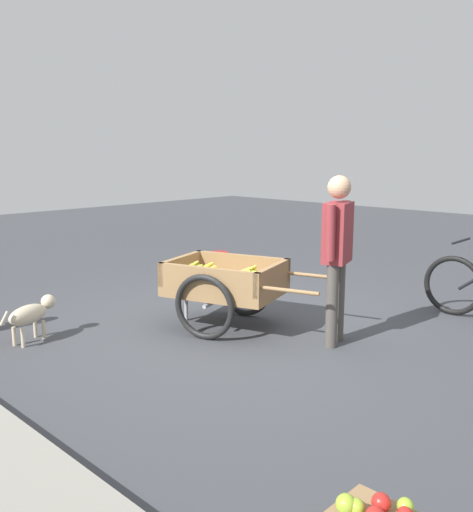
% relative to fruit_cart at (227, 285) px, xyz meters
% --- Properties ---
extents(ground_plane, '(24.00, 24.00, 0.00)m').
position_rel_fruit_cart_xyz_m(ground_plane, '(-0.19, -0.06, -0.44)').
color(ground_plane, '#3D3F44').
extents(fruit_cart, '(1.80, 1.23, 0.72)m').
position_rel_fruit_cart_xyz_m(fruit_cart, '(0.00, 0.00, 0.00)').
color(fruit_cart, '#937047').
rests_on(fruit_cart, ground).
extents(vendor_person, '(0.29, 0.52, 1.57)m').
position_rel_fruit_cart_xyz_m(vendor_person, '(-1.08, -0.35, 0.50)').
color(vendor_person, '#4C4742').
rests_on(vendor_person, ground).
extents(dog, '(0.32, 0.64, 0.40)m').
position_rel_fruit_cart_xyz_m(dog, '(1.02, 1.59, -0.17)').
color(dog, beige).
rests_on(dog, ground).
extents(plastic_bucket, '(0.30, 0.30, 0.29)m').
position_rel_fruit_cart_xyz_m(plastic_bucket, '(1.99, -1.81, -0.29)').
color(plastic_bucket, '#B21E1E').
rests_on(plastic_bucket, ground).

